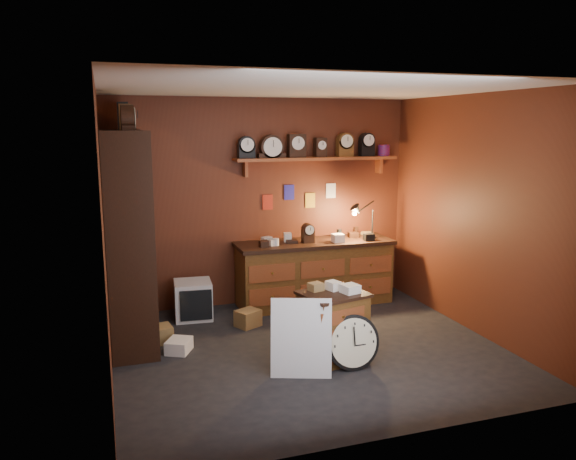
# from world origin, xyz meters

# --- Properties ---
(floor) EXTENTS (4.00, 4.00, 0.00)m
(floor) POSITION_xyz_m (0.00, 0.00, 0.00)
(floor) COLOR black
(floor) RESTS_ON ground
(room_shell) EXTENTS (4.02, 3.62, 2.71)m
(room_shell) POSITION_xyz_m (0.04, 0.11, 1.72)
(room_shell) COLOR #572514
(room_shell) RESTS_ON ground
(shelving_unit) EXTENTS (0.47, 1.60, 2.58)m
(shelving_unit) POSITION_xyz_m (-1.79, 0.98, 1.25)
(shelving_unit) COLOR black
(shelving_unit) RESTS_ON ground
(workbench) EXTENTS (2.09, 0.66, 1.36)m
(workbench) POSITION_xyz_m (0.62, 1.47, 0.47)
(workbench) COLOR brown
(workbench) RESTS_ON ground
(low_cabinet) EXTENTS (0.72, 0.65, 0.79)m
(low_cabinet) POSITION_xyz_m (0.15, -0.29, 0.38)
(low_cabinet) COLOR brown
(low_cabinet) RESTS_ON ground
(big_round_clock) EXTENTS (0.54, 0.17, 0.55)m
(big_round_clock) POSITION_xyz_m (0.24, -0.56, 0.27)
(big_round_clock) COLOR black
(big_round_clock) RESTS_ON ground
(white_panel) EXTENTS (0.59, 0.34, 0.76)m
(white_panel) POSITION_xyz_m (-0.29, -0.55, 0.00)
(white_panel) COLOR silver
(white_panel) RESTS_ON ground
(mini_fridge) EXTENTS (0.48, 0.50, 0.46)m
(mini_fridge) POSITION_xyz_m (-1.01, 1.39, 0.23)
(mini_fridge) COLOR silver
(mini_fridge) RESTS_ON ground
(floor_box_a) EXTENTS (0.33, 0.29, 0.18)m
(floor_box_a) POSITION_xyz_m (-1.51, 0.71, 0.09)
(floor_box_a) COLOR olive
(floor_box_a) RESTS_ON ground
(floor_box_b) EXTENTS (0.33, 0.35, 0.14)m
(floor_box_b) POSITION_xyz_m (-1.32, 0.38, 0.07)
(floor_box_b) COLOR white
(floor_box_b) RESTS_ON ground
(floor_box_c) EXTENTS (0.34, 0.32, 0.20)m
(floor_box_c) POSITION_xyz_m (-0.44, 0.90, 0.10)
(floor_box_c) COLOR olive
(floor_box_c) RESTS_ON ground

